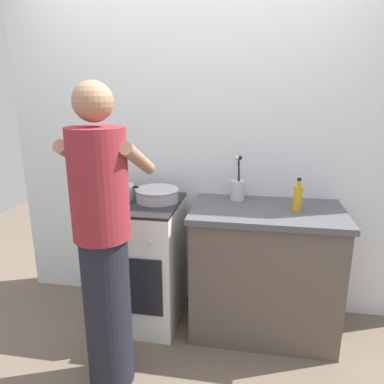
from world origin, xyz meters
name	(u,v)px	position (x,y,z in m)	size (l,w,h in m)	color
ground	(182,332)	(0.00, 0.00, 0.00)	(6.00, 6.00, 0.00)	#6B5B4C
back_wall	(221,147)	(0.20, 0.50, 1.25)	(3.20, 0.10, 2.50)	silver
countertop	(264,271)	(0.55, 0.15, 0.45)	(1.00, 0.60, 0.90)	brown
stove_range	(139,261)	(-0.35, 0.15, 0.45)	(0.60, 0.62, 0.90)	white
pot	(119,192)	(-0.49, 0.20, 0.95)	(0.28, 0.21, 0.10)	#B2B2B7
mixing_bowl	(157,194)	(-0.21, 0.20, 0.95)	(0.31, 0.31, 0.09)	#B7B7BC
utensil_crock	(237,188)	(0.34, 0.33, 0.99)	(0.10, 0.10, 0.32)	silver
oil_bottle	(298,198)	(0.73, 0.14, 0.99)	(0.06, 0.06, 0.22)	gold
person	(103,244)	(-0.33, -0.48, 0.86)	(0.41, 0.50, 1.70)	black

